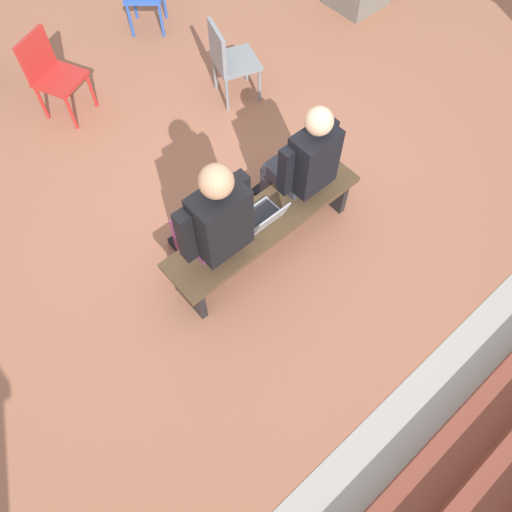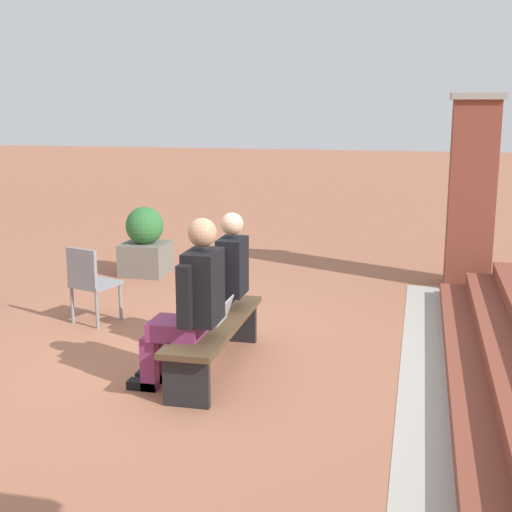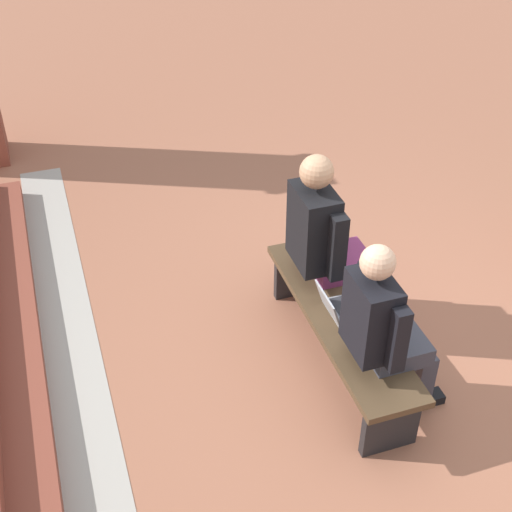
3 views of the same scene
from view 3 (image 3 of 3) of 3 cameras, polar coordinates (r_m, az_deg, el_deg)
The scene contains 6 objects.
ground_plane at distance 5.28m, azimuth 10.71°, elevation -8.28°, with size 60.00×60.00×0.00m, color #9E6047.
concrete_strip at distance 4.94m, azimuth -13.55°, elevation -12.82°, with size 6.90×0.40×0.01m, color #A8A399.
bench at distance 4.98m, azimuth 6.73°, elevation -5.46°, with size 1.80×0.44×0.45m.
person_student at distance 4.46m, azimuth 10.26°, elevation -5.58°, with size 0.54×0.69×1.35m.
person_adult at distance 5.07m, azimuth 5.74°, elevation 1.38°, with size 0.60×0.76×1.44m.
laptop at distance 4.88m, azimuth 6.69°, elevation -4.17°, with size 0.32×0.29×0.21m.
Camera 3 is at (-3.15, 2.07, 3.69)m, focal length 50.00 mm.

